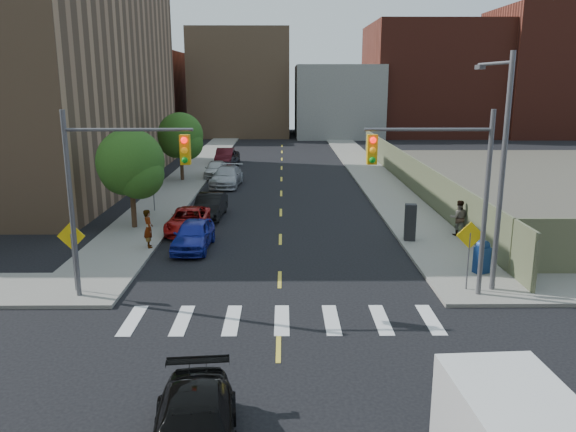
{
  "coord_description": "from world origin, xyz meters",
  "views": [
    {
      "loc": [
        0.16,
        -13.79,
        7.99
      ],
      "look_at": [
        0.37,
        10.86,
        2.0
      ],
      "focal_mm": 35.0,
      "sensor_mm": 36.0,
      "label": 1
    }
  ],
  "objects_px": {
    "parked_car_grey": "(228,157)",
    "pedestrian_west": "(148,229)",
    "parked_car_blue": "(193,235)",
    "pedestrian_east": "(459,218)",
    "parked_car_red": "(189,220)",
    "payphone": "(410,222)",
    "parked_car_silver": "(227,177)",
    "parked_car_maroon": "(225,156)",
    "parked_car_white": "(216,169)",
    "mailbox": "(482,257)",
    "parked_car_black": "(210,206)"
  },
  "relations": [
    {
      "from": "parked_car_grey",
      "to": "pedestrian_west",
      "type": "relative_size",
      "value": 2.64
    },
    {
      "from": "parked_car_maroon",
      "to": "payphone",
      "type": "relative_size",
      "value": 2.51
    },
    {
      "from": "pedestrian_west",
      "to": "pedestrian_east",
      "type": "distance_m",
      "value": 15.63
    },
    {
      "from": "payphone",
      "to": "pedestrian_west",
      "type": "xyz_separation_m",
      "value": [
        -12.79,
        -1.11,
        0.0
      ]
    },
    {
      "from": "parked_car_blue",
      "to": "pedestrian_west",
      "type": "xyz_separation_m",
      "value": [
        -2.1,
        -0.19,
        0.37
      ]
    },
    {
      "from": "mailbox",
      "to": "parked_car_silver",
      "type": "bearing_deg",
      "value": 96.8
    },
    {
      "from": "parked_car_white",
      "to": "mailbox",
      "type": "bearing_deg",
      "value": -60.07
    },
    {
      "from": "pedestrian_west",
      "to": "pedestrian_east",
      "type": "relative_size",
      "value": 1.0
    },
    {
      "from": "parked_car_white",
      "to": "parked_car_maroon",
      "type": "distance_m",
      "value": 7.61
    },
    {
      "from": "parked_car_maroon",
      "to": "payphone",
      "type": "bearing_deg",
      "value": -66.34
    },
    {
      "from": "parked_car_black",
      "to": "parked_car_blue",
      "type": "bearing_deg",
      "value": -86.88
    },
    {
      "from": "parked_car_white",
      "to": "parked_car_maroon",
      "type": "relative_size",
      "value": 0.91
    },
    {
      "from": "parked_car_blue",
      "to": "parked_car_black",
      "type": "relative_size",
      "value": 0.97
    },
    {
      "from": "parked_car_maroon",
      "to": "pedestrian_east",
      "type": "distance_m",
      "value": 30.1
    },
    {
      "from": "parked_car_grey",
      "to": "mailbox",
      "type": "bearing_deg",
      "value": -69.29
    },
    {
      "from": "parked_car_white",
      "to": "mailbox",
      "type": "xyz_separation_m",
      "value": [
        13.92,
        -24.48,
        0.12
      ]
    },
    {
      "from": "pedestrian_west",
      "to": "pedestrian_east",
      "type": "bearing_deg",
      "value": -104.64
    },
    {
      "from": "parked_car_maroon",
      "to": "pedestrian_east",
      "type": "height_order",
      "value": "pedestrian_east"
    },
    {
      "from": "parked_car_grey",
      "to": "parked_car_silver",
      "type": "bearing_deg",
      "value": -87.09
    },
    {
      "from": "parked_car_blue",
      "to": "parked_car_maroon",
      "type": "bearing_deg",
      "value": 94.89
    },
    {
      "from": "parked_car_black",
      "to": "parked_car_red",
      "type": "height_order",
      "value": "parked_car_black"
    },
    {
      "from": "parked_car_black",
      "to": "mailbox",
      "type": "relative_size",
      "value": 3.06
    },
    {
      "from": "parked_car_white",
      "to": "pedestrian_east",
      "type": "relative_size",
      "value": 2.28
    },
    {
      "from": "parked_car_maroon",
      "to": "mailbox",
      "type": "height_order",
      "value": "mailbox"
    },
    {
      "from": "parked_car_white",
      "to": "pedestrian_west",
      "type": "bearing_deg",
      "value": -91.9
    },
    {
      "from": "parked_car_blue",
      "to": "pedestrian_east",
      "type": "height_order",
      "value": "pedestrian_east"
    },
    {
      "from": "parked_car_red",
      "to": "pedestrian_east",
      "type": "distance_m",
      "value": 14.2
    },
    {
      "from": "parked_car_silver",
      "to": "pedestrian_west",
      "type": "relative_size",
      "value": 2.78
    },
    {
      "from": "parked_car_grey",
      "to": "pedestrian_west",
      "type": "height_order",
      "value": "pedestrian_west"
    },
    {
      "from": "parked_car_black",
      "to": "parked_car_silver",
      "type": "relative_size",
      "value": 0.84
    },
    {
      "from": "parked_car_blue",
      "to": "payphone",
      "type": "xyz_separation_m",
      "value": [
        10.69,
        0.92,
        0.36
      ]
    },
    {
      "from": "parked_car_black",
      "to": "payphone",
      "type": "height_order",
      "value": "payphone"
    },
    {
      "from": "mailbox",
      "to": "pedestrian_west",
      "type": "bearing_deg",
      "value": 140.79
    },
    {
      "from": "parked_car_silver",
      "to": "parked_car_grey",
      "type": "bearing_deg",
      "value": 99.56
    },
    {
      "from": "parked_car_grey",
      "to": "mailbox",
      "type": "xyz_separation_m",
      "value": [
        13.68,
        -32.17,
        0.16
      ]
    },
    {
      "from": "parked_car_grey",
      "to": "pedestrian_east",
      "type": "height_order",
      "value": "pedestrian_east"
    },
    {
      "from": "parked_car_silver",
      "to": "payphone",
      "type": "relative_size",
      "value": 2.79
    },
    {
      "from": "parked_car_blue",
      "to": "pedestrian_west",
      "type": "distance_m",
      "value": 2.14
    },
    {
      "from": "parked_car_white",
      "to": "mailbox",
      "type": "height_order",
      "value": "mailbox"
    },
    {
      "from": "parked_car_black",
      "to": "parked_car_silver",
      "type": "bearing_deg",
      "value": 93.12
    },
    {
      "from": "parked_car_red",
      "to": "payphone",
      "type": "relative_size",
      "value": 2.47
    },
    {
      "from": "mailbox",
      "to": "parked_car_maroon",
      "type": "bearing_deg",
      "value": 88.69
    },
    {
      "from": "parked_car_silver",
      "to": "pedestrian_west",
      "type": "xyz_separation_m",
      "value": [
        -2.1,
        -16.75,
        0.33
      ]
    },
    {
      "from": "parked_car_silver",
      "to": "pedestrian_east",
      "type": "bearing_deg",
      "value": -43.37
    },
    {
      "from": "payphone",
      "to": "parked_car_grey",
      "type": "bearing_deg",
      "value": 120.95
    },
    {
      "from": "parked_car_black",
      "to": "payphone",
      "type": "xyz_separation_m",
      "value": [
        10.69,
        -5.45,
        0.36
      ]
    },
    {
      "from": "parked_car_black",
      "to": "pedestrian_west",
      "type": "distance_m",
      "value": 6.89
    },
    {
      "from": "parked_car_silver",
      "to": "pedestrian_east",
      "type": "distance_m",
      "value": 19.91
    },
    {
      "from": "parked_car_blue",
      "to": "parked_car_silver",
      "type": "height_order",
      "value": "parked_car_silver"
    },
    {
      "from": "parked_car_blue",
      "to": "parked_car_grey",
      "type": "bearing_deg",
      "value": 94.41
    }
  ]
}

